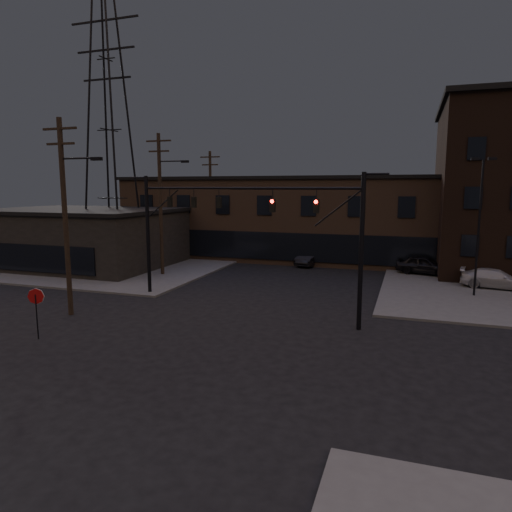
{
  "coord_description": "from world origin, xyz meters",
  "views": [
    {
      "loc": [
        8.77,
        -18.67,
        7.25
      ],
      "look_at": [
        0.79,
        4.86,
        3.5
      ],
      "focal_mm": 32.0,
      "sensor_mm": 36.0,
      "label": 1
    }
  ],
  "objects_px": {
    "parked_car_lot_a": "(425,265)",
    "traffic_signal_far": "(164,221)",
    "traffic_signal_near": "(339,233)",
    "parked_car_lot_b": "(495,279)",
    "stop_sign": "(36,302)",
    "car_crossing": "(311,257)"
  },
  "relations": [
    {
      "from": "traffic_signal_near",
      "to": "stop_sign",
      "type": "distance_m",
      "value": 15.17
    },
    {
      "from": "parked_car_lot_b",
      "to": "car_crossing",
      "type": "relative_size",
      "value": 1.05
    },
    {
      "from": "parked_car_lot_a",
      "to": "traffic_signal_far",
      "type": "bearing_deg",
      "value": 140.9
    },
    {
      "from": "stop_sign",
      "to": "parked_car_lot_a",
      "type": "distance_m",
      "value": 29.12
    },
    {
      "from": "parked_car_lot_b",
      "to": "car_crossing",
      "type": "bearing_deg",
      "value": 75.98
    },
    {
      "from": "parked_car_lot_a",
      "to": "traffic_signal_near",
      "type": "bearing_deg",
      "value": 177.43
    },
    {
      "from": "traffic_signal_near",
      "to": "parked_car_lot_a",
      "type": "relative_size",
      "value": 1.79
    },
    {
      "from": "traffic_signal_near",
      "to": "stop_sign",
      "type": "xyz_separation_m",
      "value": [
        -13.36,
        -6.49,
        -3.09
      ]
    },
    {
      "from": "traffic_signal_far",
      "to": "car_crossing",
      "type": "relative_size",
      "value": 1.81
    },
    {
      "from": "stop_sign",
      "to": "parked_car_lot_b",
      "type": "height_order",
      "value": "stop_sign"
    },
    {
      "from": "stop_sign",
      "to": "parked_car_lot_a",
      "type": "bearing_deg",
      "value": 51.68
    },
    {
      "from": "parked_car_lot_b",
      "to": "car_crossing",
      "type": "xyz_separation_m",
      "value": [
        -14.62,
        6.11,
        -0.09
      ]
    },
    {
      "from": "traffic_signal_far",
      "to": "parked_car_lot_a",
      "type": "relative_size",
      "value": 1.79
    },
    {
      "from": "traffic_signal_near",
      "to": "parked_car_lot_b",
      "type": "bearing_deg",
      "value": 53.04
    },
    {
      "from": "parked_car_lot_a",
      "to": "car_crossing",
      "type": "distance_m",
      "value": 10.2
    },
    {
      "from": "traffic_signal_near",
      "to": "traffic_signal_far",
      "type": "xyz_separation_m",
      "value": [
        -12.07,
        3.5,
        0.08
      ]
    },
    {
      "from": "traffic_signal_near",
      "to": "car_crossing",
      "type": "xyz_separation_m",
      "value": [
        -5.28,
        18.52,
        -4.2
      ]
    },
    {
      "from": "car_crossing",
      "to": "parked_car_lot_b",
      "type": "bearing_deg",
      "value": -11.63
    },
    {
      "from": "stop_sign",
      "to": "car_crossing",
      "type": "xyz_separation_m",
      "value": [
        8.08,
        25.01,
        -1.12
      ]
    },
    {
      "from": "traffic_signal_near",
      "to": "traffic_signal_far",
      "type": "height_order",
      "value": "same"
    },
    {
      "from": "traffic_signal_near",
      "to": "traffic_signal_far",
      "type": "distance_m",
      "value": 12.57
    },
    {
      "from": "traffic_signal_far",
      "to": "car_crossing",
      "type": "bearing_deg",
      "value": 65.67
    }
  ]
}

